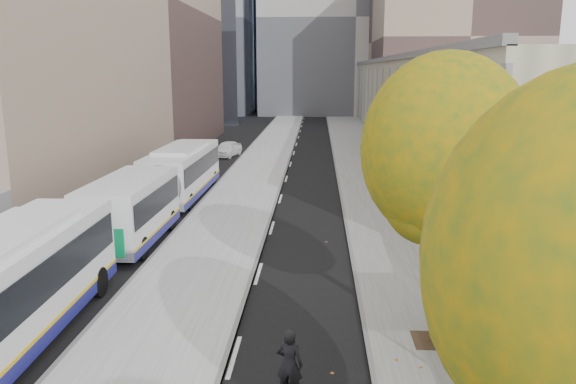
{
  "coord_description": "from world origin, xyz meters",
  "views": [
    {
      "loc": [
        0.42,
        -1.04,
        7.19
      ],
      "look_at": [
        -0.71,
        20.43,
        2.5
      ],
      "focal_mm": 35.0,
      "sensor_mm": 36.0,
      "label": 1
    }
  ],
  "objects": [
    {
      "name": "building_far_block",
      "position": [
        6.0,
        96.0,
        15.0
      ],
      "size": [
        30.0,
        18.0,
        30.0
      ],
      "primitive_type": "cube",
      "color": "#B0AAA3",
      "rests_on": "ground"
    },
    {
      "name": "sidewalk",
      "position": [
        4.12,
        35.0,
        0.04
      ],
      "size": [
        4.75,
        150.0,
        0.08
      ],
      "primitive_type": "cube",
      "color": "gray",
      "rests_on": "ground"
    },
    {
      "name": "distant_car",
      "position": [
        -7.19,
        45.75,
        0.65
      ],
      "size": [
        2.32,
        4.07,
        1.3
      ],
      "primitive_type": "imported",
      "rotation": [
        0.0,
        0.0,
        -0.22
      ],
      "color": "white",
      "rests_on": "ground"
    },
    {
      "name": "cyclist",
      "position": [
        -0.1,
        9.57,
        0.74
      ],
      "size": [
        0.79,
        1.61,
        1.99
      ],
      "rotation": [
        0.0,
        0.0,
        -0.24
      ],
      "color": "black",
      "rests_on": "ground"
    },
    {
      "name": "bus_platform",
      "position": [
        -3.88,
        35.0,
        0.07
      ],
      "size": [
        4.25,
        150.0,
        0.15
      ],
      "primitive_type": "cube",
      "color": "#A3A3A3",
      "rests_on": "ground"
    },
    {
      "name": "building_tan",
      "position": [
        15.5,
        64.0,
        4.0
      ],
      "size": [
        18.0,
        92.0,
        8.0
      ],
      "primitive_type": "cube",
      "color": "#9E9B7E",
      "rests_on": "ground"
    },
    {
      "name": "tree_c",
      "position": [
        3.6,
        13.0,
        5.25
      ],
      "size": [
        4.2,
        4.2,
        7.28
      ],
      "color": "black",
      "rests_on": "sidewalk"
    },
    {
      "name": "bus_shelter",
      "position": [
        5.69,
        10.96,
        2.19
      ],
      "size": [
        1.9,
        4.4,
        2.53
      ],
      "color": "#383A3F",
      "rests_on": "sidewalk"
    },
    {
      "name": "bus_far",
      "position": [
        -7.3,
        26.4,
        1.53
      ],
      "size": [
        2.65,
        16.82,
        2.8
      ],
      "rotation": [
        0.0,
        0.0,
        -0.01
      ],
      "color": "white",
      "rests_on": "ground"
    }
  ]
}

